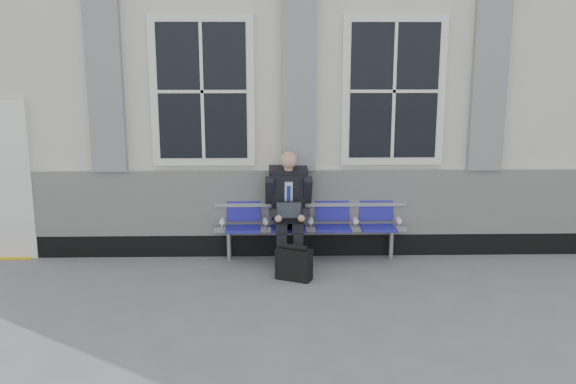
{
  "coord_description": "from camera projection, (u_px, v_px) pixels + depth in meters",
  "views": [
    {
      "loc": [
        -1.22,
        -7.0,
        2.79
      ],
      "look_at": [
        -1.05,
        0.9,
        1.02
      ],
      "focal_mm": 40.0,
      "sensor_mm": 36.0,
      "label": 1
    }
  ],
  "objects": [
    {
      "name": "ground",
      "position": [
        379.0,
        294.0,
        7.47
      ],
      "size": [
        70.0,
        70.0,
        0.0
      ],
      "primitive_type": "plane",
      "color": "slate",
      "rests_on": "ground"
    },
    {
      "name": "businessman",
      "position": [
        289.0,
        204.0,
        8.42
      ],
      "size": [
        0.62,
        0.83,
        1.5
      ],
      "color": "black",
      "rests_on": "ground"
    },
    {
      "name": "station_building",
      "position": [
        348.0,
        85.0,
        10.37
      ],
      "size": [
        14.4,
        4.4,
        4.49
      ],
      "color": "beige",
      "rests_on": "ground"
    },
    {
      "name": "bench",
      "position": [
        310.0,
        219.0,
        8.62
      ],
      "size": [
        2.6,
        0.47,
        0.91
      ],
      "color": "#9EA0A3",
      "rests_on": "ground"
    },
    {
      "name": "briefcase",
      "position": [
        294.0,
        264.0,
        7.89
      ],
      "size": [
        0.47,
        0.35,
        0.45
      ],
      "color": "black",
      "rests_on": "ground"
    }
  ]
}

